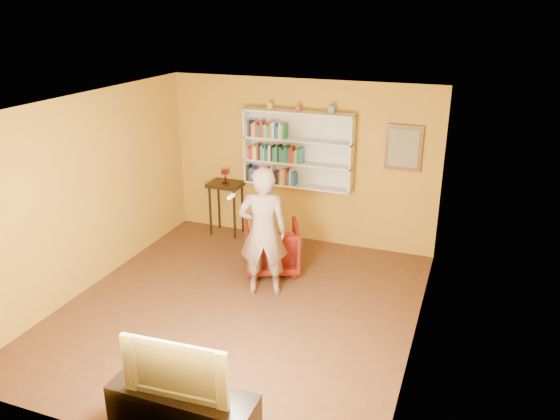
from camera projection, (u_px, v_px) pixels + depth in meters
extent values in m
cube|color=#482917|center=(240.00, 312.00, 7.26)|extent=(5.30, 5.80, 0.12)
cube|color=#AE7F20|center=(301.00, 162.00, 8.97)|extent=(5.30, 0.04, 2.70)
cube|color=#AE7F20|center=(111.00, 315.00, 4.55)|extent=(5.30, 0.04, 2.70)
cube|color=#AE7F20|center=(87.00, 193.00, 7.50)|extent=(0.04, 5.80, 2.70)
cube|color=#AE7F20|center=(424.00, 239.00, 6.02)|extent=(0.04, 5.80, 2.70)
cube|color=silver|center=(234.00, 102.00, 6.27)|extent=(5.30, 5.80, 0.06)
cube|color=silver|center=(300.00, 148.00, 8.84)|extent=(1.80, 0.03, 1.20)
cube|color=silver|center=(247.00, 145.00, 9.02)|extent=(0.03, 0.28, 1.20)
cube|color=silver|center=(352.00, 155.00, 8.44)|extent=(0.03, 0.28, 1.20)
cube|color=silver|center=(297.00, 185.00, 8.94)|extent=(1.80, 0.28, 0.03)
cube|color=silver|center=(298.00, 163.00, 8.81)|extent=(1.80, 0.28, 0.03)
cube|color=silver|center=(298.00, 140.00, 8.67)|extent=(1.80, 0.28, 0.03)
cube|color=silver|center=(298.00, 112.00, 8.52)|extent=(1.80, 0.28, 0.03)
cube|color=black|center=(249.00, 172.00, 9.12)|extent=(0.04, 0.15, 0.26)
cube|color=#176A3C|center=(252.00, 174.00, 9.12)|extent=(0.02, 0.18, 0.21)
cube|color=#22459E|center=(253.00, 173.00, 9.11)|extent=(0.04, 0.17, 0.24)
cube|color=#772A7F|center=(256.00, 174.00, 9.10)|extent=(0.04, 0.18, 0.22)
cube|color=gold|center=(258.00, 175.00, 9.08)|extent=(0.04, 0.17, 0.20)
cube|color=#176A3C|center=(261.00, 175.00, 9.08)|extent=(0.03, 0.18, 0.20)
cube|color=maroon|center=(262.00, 176.00, 9.05)|extent=(0.04, 0.15, 0.21)
cube|color=gold|center=(265.00, 175.00, 9.04)|extent=(0.04, 0.18, 0.23)
cube|color=gold|center=(267.00, 174.00, 9.01)|extent=(0.03, 0.15, 0.26)
cube|color=maroon|center=(269.00, 176.00, 9.01)|extent=(0.03, 0.15, 0.21)
cube|color=gold|center=(271.00, 175.00, 9.00)|extent=(0.03, 0.17, 0.24)
cube|color=silver|center=(273.00, 175.00, 8.99)|extent=(0.02, 0.18, 0.27)
cube|color=#772A7F|center=(275.00, 177.00, 8.99)|extent=(0.03, 0.17, 0.21)
cube|color=black|center=(277.00, 177.00, 8.98)|extent=(0.03, 0.18, 0.19)
cube|color=black|center=(279.00, 177.00, 8.97)|extent=(0.03, 0.18, 0.19)
cube|color=#22459E|center=(280.00, 177.00, 8.94)|extent=(0.02, 0.15, 0.22)
cube|color=gold|center=(282.00, 177.00, 8.93)|extent=(0.03, 0.16, 0.24)
cube|color=gold|center=(285.00, 176.00, 8.92)|extent=(0.04, 0.17, 0.25)
cube|color=maroon|center=(287.00, 176.00, 8.90)|extent=(0.03, 0.17, 0.26)
cube|color=#22459E|center=(290.00, 178.00, 8.91)|extent=(0.04, 0.18, 0.22)
cube|color=silver|center=(291.00, 177.00, 8.88)|extent=(0.02, 0.16, 0.26)
cube|color=teal|center=(293.00, 179.00, 8.87)|extent=(0.04, 0.15, 0.22)
cube|color=#22459E|center=(295.00, 179.00, 8.86)|extent=(0.03, 0.14, 0.21)
cube|color=gold|center=(248.00, 151.00, 9.00)|extent=(0.03, 0.17, 0.22)
cube|color=#772A7F|center=(250.00, 153.00, 8.99)|extent=(0.04, 0.16, 0.19)
cube|color=maroon|center=(253.00, 152.00, 8.97)|extent=(0.03, 0.16, 0.20)
cube|color=gold|center=(254.00, 152.00, 8.95)|extent=(0.02, 0.15, 0.24)
cube|color=silver|center=(257.00, 152.00, 8.96)|extent=(0.04, 0.17, 0.21)
cube|color=maroon|center=(259.00, 151.00, 8.93)|extent=(0.03, 0.16, 0.26)
cube|color=black|center=(261.00, 152.00, 8.92)|extent=(0.03, 0.16, 0.24)
cube|color=teal|center=(263.00, 152.00, 8.90)|extent=(0.04, 0.14, 0.25)
cube|color=gold|center=(265.00, 153.00, 8.91)|extent=(0.02, 0.17, 0.21)
cube|color=#176A3C|center=(267.00, 152.00, 8.88)|extent=(0.02, 0.15, 0.25)
cube|color=#22459E|center=(268.00, 154.00, 8.88)|extent=(0.03, 0.16, 0.19)
cube|color=silver|center=(271.00, 153.00, 8.86)|extent=(0.04, 0.17, 0.25)
cube|color=black|center=(273.00, 153.00, 8.86)|extent=(0.02, 0.18, 0.25)
cube|color=#176A3C|center=(275.00, 154.00, 8.85)|extent=(0.04, 0.18, 0.23)
cube|color=teal|center=(278.00, 153.00, 8.83)|extent=(0.03, 0.18, 0.25)
cube|color=black|center=(280.00, 153.00, 8.81)|extent=(0.04, 0.17, 0.26)
cube|color=#176A3C|center=(282.00, 154.00, 8.79)|extent=(0.04, 0.14, 0.24)
cube|color=teal|center=(284.00, 155.00, 8.79)|extent=(0.03, 0.15, 0.21)
cube|color=#176A3C|center=(287.00, 154.00, 8.78)|extent=(0.04, 0.18, 0.26)
cube|color=#22459E|center=(289.00, 155.00, 8.76)|extent=(0.03, 0.15, 0.23)
cube|color=maroon|center=(291.00, 155.00, 8.74)|extent=(0.03, 0.14, 0.24)
cube|color=maroon|center=(293.00, 155.00, 8.73)|extent=(0.03, 0.16, 0.26)
cube|color=teal|center=(295.00, 157.00, 8.73)|extent=(0.03, 0.16, 0.20)
cube|color=gold|center=(297.00, 156.00, 8.71)|extent=(0.03, 0.16, 0.23)
cube|color=#176A3C|center=(300.00, 156.00, 8.71)|extent=(0.04, 0.18, 0.24)
cube|color=teal|center=(302.00, 156.00, 8.69)|extent=(0.02, 0.17, 0.25)
cube|color=gold|center=(248.00, 129.00, 8.86)|extent=(0.03, 0.15, 0.22)
cube|color=#22459E|center=(249.00, 128.00, 8.84)|extent=(0.03, 0.15, 0.25)
cube|color=black|center=(252.00, 129.00, 8.85)|extent=(0.04, 0.18, 0.23)
cube|color=gold|center=(254.00, 129.00, 8.83)|extent=(0.03, 0.17, 0.21)
cube|color=gold|center=(256.00, 129.00, 8.82)|extent=(0.02, 0.18, 0.24)
cube|color=#772A7F|center=(258.00, 129.00, 8.81)|extent=(0.03, 0.18, 0.22)
cube|color=#176A3C|center=(260.00, 130.00, 8.80)|extent=(0.03, 0.17, 0.20)
cube|color=maroon|center=(262.00, 129.00, 8.77)|extent=(0.04, 0.16, 0.27)
cube|color=teal|center=(265.00, 131.00, 8.76)|extent=(0.03, 0.15, 0.21)
cube|color=gold|center=(267.00, 130.00, 8.76)|extent=(0.03, 0.16, 0.22)
cube|color=teal|center=(269.00, 131.00, 8.75)|extent=(0.04, 0.18, 0.20)
cube|color=#896118|center=(272.00, 130.00, 8.72)|extent=(0.04, 0.16, 0.25)
cube|color=silver|center=(274.00, 130.00, 8.70)|extent=(0.04, 0.14, 0.26)
cube|color=#22459E|center=(277.00, 131.00, 8.70)|extent=(0.04, 0.18, 0.23)
cube|color=teal|center=(279.00, 132.00, 8.68)|extent=(0.03, 0.15, 0.20)
cube|color=silver|center=(281.00, 131.00, 8.66)|extent=(0.03, 0.15, 0.25)
cube|color=silver|center=(283.00, 132.00, 8.66)|extent=(0.02, 0.15, 0.22)
cube|color=#176A3C|center=(285.00, 131.00, 8.64)|extent=(0.04, 0.16, 0.25)
cube|color=gold|center=(270.00, 106.00, 8.65)|extent=(0.08, 0.08, 0.10)
cube|color=#943A31|center=(299.00, 108.00, 8.49)|extent=(0.07, 0.07, 0.09)
cube|color=slate|center=(332.00, 110.00, 8.31)|extent=(0.09, 0.09, 0.12)
cube|color=#593319|center=(404.00, 148.00, 8.24)|extent=(0.55, 0.04, 0.70)
cube|color=gray|center=(404.00, 148.00, 8.22)|extent=(0.45, 0.02, 0.58)
cylinder|color=black|center=(210.00, 211.00, 9.40)|extent=(0.04, 0.04, 0.87)
cylinder|color=black|center=(234.00, 215.00, 9.25)|extent=(0.04, 0.04, 0.87)
cylinder|color=black|center=(219.00, 205.00, 9.69)|extent=(0.04, 0.04, 0.87)
cylinder|color=black|center=(242.00, 208.00, 9.54)|extent=(0.04, 0.04, 0.87)
cube|color=black|center=(226.00, 184.00, 9.30)|extent=(0.57, 0.43, 0.06)
cylinder|color=maroon|center=(225.00, 182.00, 9.29)|extent=(0.10, 0.10, 0.02)
cylinder|color=maroon|center=(225.00, 178.00, 9.26)|extent=(0.03, 0.03, 0.13)
ellipsoid|color=maroon|center=(225.00, 172.00, 9.23)|extent=(0.13, 0.13, 0.09)
cylinder|color=#FAE0AB|center=(229.00, 173.00, 9.21)|extent=(0.01, 0.01, 0.10)
cylinder|color=#FAE0AB|center=(229.00, 172.00, 9.24)|extent=(0.01, 0.01, 0.10)
cylinder|color=#FAE0AB|center=(228.00, 172.00, 9.27)|extent=(0.01, 0.01, 0.10)
cylinder|color=#FAE0AB|center=(227.00, 171.00, 9.29)|extent=(0.01, 0.01, 0.10)
cylinder|color=#FAE0AB|center=(225.00, 171.00, 9.29)|extent=(0.01, 0.01, 0.10)
cylinder|color=#FAE0AB|center=(223.00, 172.00, 9.28)|extent=(0.01, 0.01, 0.10)
cylinder|color=#FAE0AB|center=(221.00, 172.00, 9.25)|extent=(0.01, 0.01, 0.10)
cylinder|color=#FAE0AB|center=(221.00, 173.00, 9.22)|extent=(0.01, 0.01, 0.10)
cylinder|color=#FAE0AB|center=(222.00, 173.00, 9.19)|extent=(0.01, 0.01, 0.10)
cylinder|color=#FAE0AB|center=(223.00, 174.00, 9.17)|extent=(0.01, 0.01, 0.10)
cylinder|color=#FAE0AB|center=(225.00, 174.00, 9.17)|extent=(0.01, 0.01, 0.10)
cylinder|color=#FAE0AB|center=(227.00, 173.00, 9.18)|extent=(0.01, 0.01, 0.10)
imported|color=#4A0505|center=(272.00, 247.00, 8.16)|extent=(1.06, 1.07, 0.74)
imported|color=#786358|center=(263.00, 232.00, 7.33)|extent=(0.78, 0.64, 1.82)
cube|color=white|center=(231.00, 196.00, 6.89)|extent=(0.04, 0.15, 0.04)
cube|color=black|center=(184.00, 413.00, 5.03)|extent=(1.40, 0.42, 0.50)
imported|color=black|center=(180.00, 364.00, 4.84)|extent=(1.01, 0.19, 0.58)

